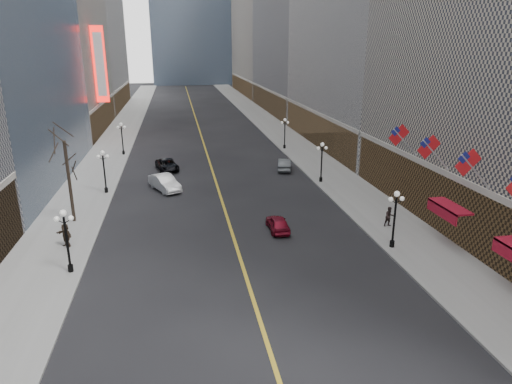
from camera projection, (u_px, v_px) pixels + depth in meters
name	position (u px, v px, depth m)	size (l,w,h in m)	color
sidewalk_east	(292.00, 143.00, 73.12)	(6.00, 230.00, 0.15)	gray
sidewalk_west	(111.00, 149.00, 68.53)	(6.00, 230.00, 0.15)	gray
lane_line	(201.00, 135.00, 80.22)	(0.25, 200.00, 0.02)	gold
bldg_east_c	(324.00, 2.00, 102.07)	(26.60, 40.60, 48.80)	gray
streetlamp_east_1	(395.00, 213.00, 34.38)	(1.26, 0.44, 4.52)	black
streetlamp_east_2	(322.00, 158.00, 51.26)	(1.26, 0.44, 4.52)	black
streetlamp_east_3	(285.00, 130.00, 68.14)	(1.26, 0.44, 4.52)	black
streetlamp_west_1	(66.00, 235.00, 30.52)	(1.26, 0.44, 4.52)	black
streetlamp_west_2	(104.00, 167.00, 47.40)	(1.26, 0.44, 4.52)	black
streetlamp_west_3	(122.00, 135.00, 64.27)	(1.26, 0.44, 4.52)	black
flag_3	(470.00, 165.00, 30.80)	(2.87, 0.12, 2.87)	#B2B2B7
flag_4	(431.00, 149.00, 35.49)	(2.87, 0.12, 2.87)	#B2B2B7
flag_5	(401.00, 137.00, 40.18)	(2.87, 0.12, 2.87)	#B2B2B7
awning_c	(448.00, 208.00, 35.03)	(1.40, 4.00, 0.93)	maroon
theatre_marquee	(100.00, 65.00, 73.94)	(2.00, 0.55, 12.00)	red
tree_west_far	(66.00, 154.00, 38.59)	(3.60, 3.60, 7.92)	#2D231C
car_nb_mid	(165.00, 183.00, 49.23)	(1.78, 5.10, 1.68)	silver
car_nb_far	(167.00, 165.00, 57.20)	(2.30, 4.98, 1.38)	black
car_sb_mid	(278.00, 223.00, 38.50)	(1.55, 3.84, 1.31)	maroon
car_sb_far	(285.00, 164.00, 57.26)	(1.55, 4.44, 1.46)	#54585C
ped_east_walk	(389.00, 217.00, 38.94)	(0.85, 0.47, 1.76)	black
ped_west_far	(66.00, 235.00, 35.03)	(1.73, 0.50, 1.86)	#30241B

